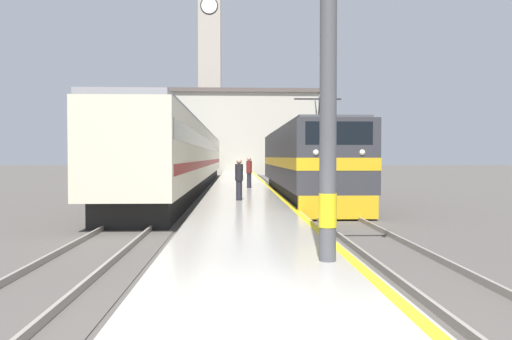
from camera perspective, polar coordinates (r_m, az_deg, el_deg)
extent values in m
plane|color=#514C47|center=(36.21, -1.78, -2.00)|extent=(200.00, 200.00, 0.00)
cube|color=#ADA89E|center=(31.21, -1.68, -2.22)|extent=(3.67, 140.00, 0.38)
cube|color=yellow|center=(31.26, 1.41, -1.86)|extent=(0.20, 140.00, 0.00)
cube|color=#514C47|center=(31.42, 4.06, -2.52)|extent=(2.83, 140.00, 0.02)
cube|color=gray|center=(31.34, 2.76, -2.39)|extent=(0.07, 140.00, 0.14)
cube|color=gray|center=(31.50, 5.36, -2.37)|extent=(0.07, 140.00, 0.14)
cube|color=#514C47|center=(31.38, -8.34, -2.54)|extent=(2.83, 140.00, 0.02)
cube|color=gray|center=(31.46, -9.64, -2.39)|extent=(0.07, 140.00, 0.14)
cube|color=gray|center=(31.31, -7.03, -2.40)|extent=(0.07, 140.00, 0.14)
cube|color=black|center=(26.04, 5.41, -2.39)|extent=(2.46, 16.40, 0.90)
cube|color=#333338|center=(25.98, 5.42, 1.55)|extent=(2.90, 17.83, 2.68)
cube|color=gold|center=(25.98, 5.42, 0.96)|extent=(2.92, 17.85, 0.44)
cube|color=gold|center=(17.42, 9.35, -4.20)|extent=(2.76, 0.30, 0.81)
cube|color=black|center=(17.27, 9.45, 4.17)|extent=(2.32, 0.12, 0.80)
sphere|color=white|center=(17.06, 6.84, 2.01)|extent=(0.20, 0.20, 0.20)
sphere|color=white|center=(17.39, 12.04, 1.98)|extent=(0.20, 0.20, 0.20)
cube|color=#4C4C51|center=(26.01, 5.43, 4.63)|extent=(2.61, 16.94, 0.12)
cylinder|color=#333333|center=(21.32, 7.21, 6.82)|extent=(0.06, 0.63, 1.03)
cylinder|color=#333333|center=(22.00, 6.90, 6.66)|extent=(0.06, 0.63, 1.03)
cube|color=#262626|center=(21.71, 7.06, 8.05)|extent=(2.03, 0.08, 0.06)
cube|color=black|center=(35.81, -7.61, -1.33)|extent=(2.46, 41.18, 0.90)
cube|color=beige|center=(35.76, -7.62, 1.85)|extent=(2.90, 42.89, 3.08)
cube|color=black|center=(35.77, -7.62, 2.84)|extent=(2.92, 42.04, 0.64)
cube|color=maroon|center=(35.76, -7.61, 0.87)|extent=(2.92, 42.04, 0.36)
cube|color=gray|center=(35.81, -7.63, 4.48)|extent=(2.67, 42.89, 0.20)
cylinder|color=#4C4C51|center=(9.15, 8.27, 15.34)|extent=(0.30, 0.30, 8.07)
cylinder|color=yellow|center=(8.94, 8.20, -4.57)|extent=(0.32, 0.32, 0.60)
cylinder|color=#23232D|center=(29.64, -0.79, -1.20)|extent=(0.26, 0.26, 0.87)
cylinder|color=maroon|center=(29.61, -0.79, 0.35)|extent=(0.34, 0.34, 0.73)
sphere|color=tan|center=(29.60, -0.79, 1.28)|extent=(0.24, 0.24, 0.24)
cylinder|color=#23232D|center=(21.17, -1.95, -2.34)|extent=(0.26, 0.26, 0.84)
cylinder|color=black|center=(21.13, -1.95, -0.26)|extent=(0.34, 0.34, 0.70)
sphere|color=tan|center=(21.12, -1.95, 1.00)|extent=(0.23, 0.23, 0.23)
cube|color=#ADA393|center=(75.20, -5.29, 9.87)|extent=(3.24, 3.24, 26.31)
cylinder|color=black|center=(75.96, -5.38, 18.20)|extent=(2.57, 0.06, 2.57)
cylinder|color=white|center=(75.93, -5.38, 18.21)|extent=(2.27, 0.10, 2.27)
cube|color=#B7B2A3|center=(64.92, -4.30, 3.96)|extent=(24.37, 9.78, 9.98)
cube|color=#564C47|center=(65.36, -4.30, 8.55)|extent=(24.97, 10.38, 0.50)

